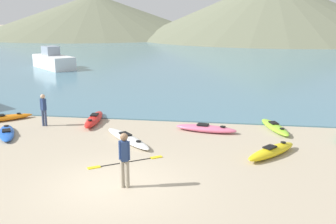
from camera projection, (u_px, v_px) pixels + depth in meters
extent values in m
plane|color=tan|center=(114.00, 185.00, 12.11)|extent=(400.00, 400.00, 0.00)
cube|color=teal|center=(204.00, 54.00, 53.05)|extent=(160.00, 70.00, 0.06)
cone|color=#6B7056|center=(95.00, 15.00, 100.53)|extent=(60.91, 60.91, 10.41)
cone|color=#6B7056|center=(272.00, 9.00, 88.96)|extent=(63.29, 63.29, 13.21)
ellipsoid|color=blue|center=(7.00, 133.00, 17.08)|extent=(1.87, 2.56, 0.24)
cube|color=black|center=(6.00, 130.00, 16.93)|extent=(0.53, 0.58, 0.05)
cylinder|color=black|center=(6.00, 126.00, 17.70)|extent=(0.22, 0.22, 0.02)
ellipsoid|color=#E5668C|center=(206.00, 129.00, 17.64)|extent=(2.85, 1.15, 0.30)
cube|color=black|center=(203.00, 125.00, 17.64)|extent=(0.55, 0.46, 0.05)
cylinder|color=black|center=(223.00, 127.00, 17.37)|extent=(0.25, 0.25, 0.02)
ellipsoid|color=yellow|center=(272.00, 151.00, 14.59)|extent=(2.20, 2.50, 0.35)
cube|color=black|center=(270.00, 147.00, 14.46)|extent=(0.56, 0.59, 0.05)
cylinder|color=black|center=(283.00, 142.00, 15.04)|extent=(0.20, 0.20, 0.02)
ellipsoid|color=white|center=(127.00, 138.00, 16.32)|extent=(2.76, 2.96, 0.24)
cube|color=black|center=(125.00, 134.00, 16.43)|extent=(0.66, 0.68, 0.05)
cylinder|color=black|center=(138.00, 141.00, 15.52)|extent=(0.21, 0.21, 0.02)
ellipsoid|color=red|center=(94.00, 119.00, 19.11)|extent=(0.94, 3.04, 0.35)
cube|color=black|center=(94.00, 115.00, 19.20)|extent=(0.39, 0.57, 0.05)
cylinder|color=black|center=(90.00, 120.00, 18.27)|extent=(0.21, 0.21, 0.02)
ellipsoid|color=#8CCC2D|center=(275.00, 127.00, 17.91)|extent=(1.38, 2.81, 0.28)
cube|color=black|center=(274.00, 123.00, 18.00)|extent=(0.45, 0.57, 0.05)
cylinder|color=black|center=(282.00, 128.00, 17.14)|extent=(0.20, 0.20, 0.02)
ellipsoid|color=orange|center=(2.00, 118.00, 19.45)|extent=(2.59, 2.36, 0.28)
cylinder|color=black|center=(19.00, 113.00, 19.83)|extent=(0.21, 0.21, 0.02)
cylinder|color=gray|center=(122.00, 174.00, 11.87)|extent=(0.13, 0.13, 0.87)
cylinder|color=gray|center=(127.00, 174.00, 11.84)|extent=(0.13, 0.13, 0.87)
cube|color=navy|center=(124.00, 151.00, 11.68)|extent=(0.26, 0.28, 0.61)
cylinder|color=navy|center=(120.00, 150.00, 11.69)|extent=(0.09, 0.09, 0.58)
cylinder|color=navy|center=(128.00, 151.00, 11.66)|extent=(0.09, 0.09, 0.58)
sphere|color=brown|center=(124.00, 137.00, 11.58)|extent=(0.23, 0.23, 0.23)
cylinder|color=#384260|center=(43.00, 118.00, 18.53)|extent=(0.11, 0.11, 0.77)
cylinder|color=#384260|center=(46.00, 118.00, 18.51)|extent=(0.11, 0.11, 0.77)
cube|color=navy|center=(43.00, 104.00, 18.36)|extent=(0.27, 0.26, 0.55)
cylinder|color=navy|center=(41.00, 104.00, 18.38)|extent=(0.08, 0.08, 0.52)
cylinder|color=navy|center=(46.00, 104.00, 18.34)|extent=(0.08, 0.08, 0.52)
sphere|color=tan|center=(43.00, 96.00, 18.27)|extent=(0.21, 0.21, 0.21)
cube|color=white|center=(54.00, 62.00, 38.23)|extent=(5.63, 5.46, 1.25)
cube|color=#8C99A8|center=(51.00, 51.00, 38.42)|extent=(2.12, 2.09, 0.87)
cylinder|color=black|center=(126.00, 162.00, 13.96)|extent=(1.59, 1.09, 0.03)
cube|color=yellow|center=(94.00, 167.00, 13.48)|extent=(0.47, 0.40, 0.03)
cube|color=yellow|center=(156.00, 157.00, 14.45)|extent=(0.47, 0.40, 0.03)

